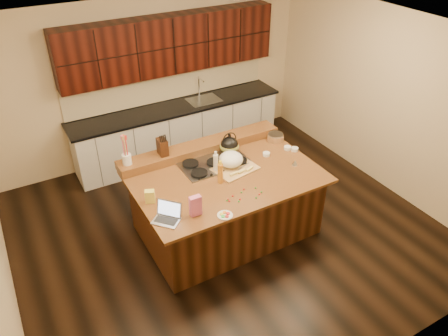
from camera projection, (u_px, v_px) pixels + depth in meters
room at (226, 146)px, 5.41m from camera, size 5.52×5.02×2.72m
island at (226, 203)px, 5.89m from camera, size 2.40×1.60×0.92m
back_ledge at (201, 147)px, 6.12m from camera, size 2.40×0.30×0.12m
cooktop at (215, 163)px, 5.85m from camera, size 0.92×0.52×0.05m
back_counter at (176, 103)px, 7.35m from camera, size 3.70×0.66×2.40m
kettle at (229, 144)px, 6.00m from camera, size 0.31×0.31×0.22m
green_bowl at (229, 147)px, 6.02m from camera, size 0.34×0.34×0.15m
laptop at (168, 215)px, 4.88m from camera, size 0.37×0.37×0.20m
oil_bottle at (220, 173)px, 5.43m from camera, size 0.09×0.09×0.27m
vinegar_bottle at (216, 163)px, 5.65m from camera, size 0.07×0.07×0.25m
wooden_tray at (232, 162)px, 5.73m from camera, size 0.61×0.48×0.22m
ramekin_a at (295, 149)px, 6.15m from camera, size 0.13×0.13×0.04m
ramekin_b at (266, 154)px, 6.04m from camera, size 0.12×0.12×0.04m
ramekin_c at (287, 148)px, 6.18m from camera, size 0.12×0.12×0.04m
strainer_bowl at (275, 138)px, 6.38m from camera, size 0.24×0.24×0.09m
kitchen_timer at (295, 163)px, 5.83m from camera, size 0.09×0.09×0.07m
pink_bag at (195, 206)px, 4.91m from camera, size 0.13×0.07×0.25m
candy_plate at (225, 215)px, 4.95m from camera, size 0.23×0.23×0.01m
package_box at (150, 196)px, 5.13m from camera, size 0.13×0.12×0.16m
utensil_crock at (127, 159)px, 5.61m from camera, size 0.15×0.15×0.14m
knife_block at (162, 147)px, 5.79m from camera, size 0.12×0.18×0.22m
gumdrop_0 at (259, 194)px, 5.28m from camera, size 0.02×0.02×0.02m
gumdrop_1 at (256, 188)px, 5.39m from camera, size 0.02×0.02×0.02m
gumdrop_2 at (229, 201)px, 5.17m from camera, size 0.02×0.02×0.02m
gumdrop_3 at (239, 201)px, 5.16m from camera, size 0.02×0.02×0.02m
gumdrop_4 at (240, 199)px, 5.20m from camera, size 0.02×0.02×0.02m
gumdrop_5 at (227, 200)px, 5.18m from camera, size 0.02×0.02×0.02m
gumdrop_6 at (228, 199)px, 5.20m from camera, size 0.02×0.02×0.02m
gumdrop_7 at (261, 192)px, 5.32m from camera, size 0.02×0.02×0.02m
gumdrop_8 at (244, 189)px, 5.37m from camera, size 0.02×0.02×0.02m
gumdrop_9 at (242, 192)px, 5.31m from camera, size 0.02×0.02×0.02m
gumdrop_10 at (233, 196)px, 5.25m from camera, size 0.02×0.02×0.02m
gumdrop_11 at (256, 198)px, 5.22m from camera, size 0.02×0.02×0.02m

